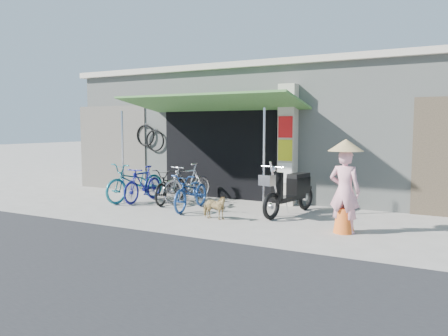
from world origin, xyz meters
The scene contains 14 objects.
ground centered at (0.00, 0.00, 0.00)m, with size 80.00×80.00×0.00m, color #9C968D.
road_strip centered at (0.00, -4.50, 0.01)m, with size 80.00×6.00×0.01m, color #2A2A2C.
bicycle_shop centered at (0.00, 5.09, 1.83)m, with size 12.30×5.30×3.66m.
shop_pillar centered at (0.85, 2.45, 1.50)m, with size 0.42×0.44×3.00m.
awning centered at (-0.90, 1.63, 2.51)m, with size 4.60×1.88×2.72m.
neighbour_left centered at (-5.00, 2.59, 1.30)m, with size 2.60×0.06×2.60m, color #6B665B.
bike_teal centered at (-2.87, 1.10, 0.51)m, with size 0.67×1.93×1.01m, color #1B6F7A.
bike_blue centered at (-2.62, 1.07, 0.47)m, with size 0.44×1.55×0.93m, color navy.
bike_black centered at (-1.88, 1.29, 0.45)m, with size 0.59×1.70×0.89m, color black.
bike_silver centered at (-1.60, 1.62, 0.50)m, with size 0.47×1.67×1.00m, color #BABABF.
bike_navy centered at (-0.91, 0.71, 0.43)m, with size 0.57×1.64×0.86m, color navy.
street_dog centered at (0.07, 0.03, 0.26)m, with size 0.28×0.61×0.52m, color #B1795D.
moped centered at (1.33, 1.29, 0.52)m, with size 0.72×1.99×1.14m.
nun centered at (2.76, 0.10, 0.86)m, with size 0.64×0.64×1.73m.
Camera 1 is at (4.46, -7.94, 1.95)m, focal length 35.00 mm.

